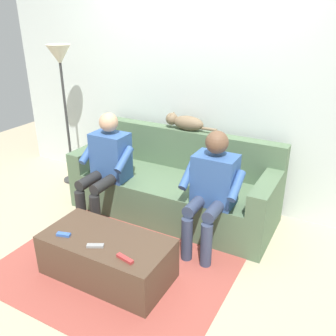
% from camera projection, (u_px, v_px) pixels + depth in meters
% --- Properties ---
extents(ground_plane, '(8.00, 8.00, 0.00)m').
position_uv_depth(ground_plane, '(139.00, 245.00, 3.38)').
color(ground_plane, tan).
extents(back_wall, '(5.01, 0.06, 2.65)m').
position_uv_depth(back_wall, '(197.00, 80.00, 3.82)').
color(back_wall, silver).
rests_on(back_wall, ground).
extents(couch, '(2.12, 0.80, 0.84)m').
position_uv_depth(couch, '(175.00, 187.00, 3.85)').
color(couch, '#516B4C').
rests_on(couch, ground).
extents(coffee_table, '(1.04, 0.53, 0.36)m').
position_uv_depth(coffee_table, '(107.00, 257.00, 2.94)').
color(coffee_table, '#4C3828').
rests_on(coffee_table, ground).
extents(person_left_seated, '(0.52, 0.54, 1.08)m').
position_uv_depth(person_left_seated, '(212.00, 186.00, 3.16)').
color(person_left_seated, '#335693').
rests_on(person_left_seated, ground).
extents(person_right_seated, '(0.51, 0.58, 1.10)m').
position_uv_depth(person_right_seated, '(107.00, 162.00, 3.64)').
color(person_right_seated, '#335693').
rests_on(person_right_seated, ground).
extents(cat_on_backrest, '(0.58, 0.15, 0.17)m').
position_uv_depth(cat_on_backrest, '(185.00, 122.00, 3.83)').
color(cat_on_backrest, '#756047').
rests_on(cat_on_backrest, couch).
extents(remote_blue, '(0.12, 0.07, 0.02)m').
position_uv_depth(remote_blue, '(64.00, 235.00, 2.90)').
color(remote_blue, '#3860B7').
rests_on(remote_blue, coffee_table).
extents(remote_red, '(0.15, 0.06, 0.02)m').
position_uv_depth(remote_red, '(125.00, 259.00, 2.61)').
color(remote_red, '#B73333').
rests_on(remote_red, coffee_table).
extents(remote_gray, '(0.13, 0.10, 0.02)m').
position_uv_depth(remote_gray, '(95.00, 246.00, 2.76)').
color(remote_gray, gray).
rests_on(remote_gray, coffee_table).
extents(floor_rug, '(1.89, 1.54, 0.01)m').
position_uv_depth(floor_rug, '(119.00, 264.00, 3.12)').
color(floor_rug, '#9E473D').
rests_on(floor_rug, ground).
extents(floor_lamp, '(0.27, 0.27, 1.66)m').
position_uv_depth(floor_lamp, '(61.00, 69.00, 4.11)').
color(floor_lamp, '#2D2D2D').
rests_on(floor_lamp, ground).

